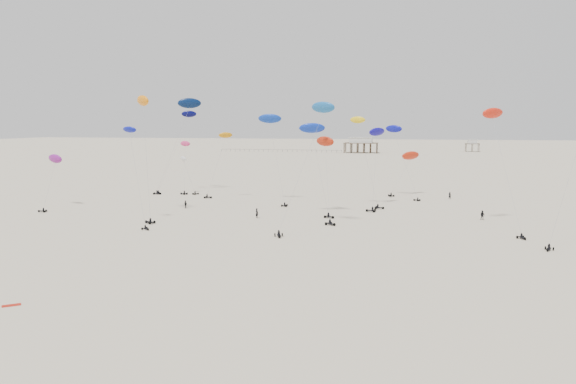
% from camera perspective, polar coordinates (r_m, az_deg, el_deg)
% --- Properties ---
extents(ground_plane, '(900.00, 900.00, 0.00)m').
position_cam_1_polar(ground_plane, '(206.26, 6.61, 1.79)').
color(ground_plane, beige).
extents(pavilion_main, '(21.00, 13.00, 9.80)m').
position_cam_1_polar(pavilion_main, '(355.99, 7.41, 4.65)').
color(pavilion_main, brown).
rests_on(pavilion_main, ground).
extents(pavilion_small, '(9.00, 7.00, 8.00)m').
position_cam_1_polar(pavilion_small, '(386.80, 18.21, 4.43)').
color(pavilion_small, brown).
rests_on(pavilion_small, ground).
extents(pier_fence, '(80.20, 0.20, 1.50)m').
position_cam_1_polar(pier_fence, '(364.24, -0.80, 4.22)').
color(pier_fence, black).
rests_on(pier_fence, ground).
extents(rig_0, '(9.08, 14.35, 23.66)m').
position_cam_1_polar(rig_0, '(98.34, 2.61, 5.84)').
color(rig_0, black).
rests_on(rig_0, ground).
extents(rig_1, '(6.77, 4.95, 10.05)m').
position_cam_1_polar(rig_1, '(150.63, -10.22, 2.32)').
color(rig_1, black).
rests_on(rig_1, ground).
extents(rig_2, '(7.06, 13.58, 16.81)m').
position_cam_1_polar(rig_2, '(155.78, -10.45, 2.97)').
color(rig_2, black).
rests_on(rig_2, ground).
extents(rig_4, '(6.90, 17.98, 24.08)m').
position_cam_1_polar(rig_4, '(108.38, 20.44, 5.92)').
color(rig_4, black).
rests_on(rig_4, ground).
extents(rig_6, '(8.32, 6.83, 18.96)m').
position_cam_1_polar(rig_6, '(113.23, 2.76, 5.02)').
color(rig_6, black).
rests_on(rig_6, ground).
extents(rig_7, '(7.23, 3.59, 16.53)m').
position_cam_1_polar(rig_7, '(140.29, -7.11, 3.20)').
color(rig_7, black).
rests_on(rig_7, ground).
extents(rig_8, '(8.71, 8.52, 12.09)m').
position_cam_1_polar(rig_8, '(148.29, 12.10, 3.17)').
color(rig_8, black).
rests_on(rig_8, ground).
extents(rig_9, '(4.67, 13.24, 18.58)m').
position_cam_1_polar(rig_9, '(125.79, 8.89, 4.25)').
color(rig_9, black).
rests_on(rig_9, ground).
extents(rig_10, '(9.97, 14.62, 25.43)m').
position_cam_1_polar(rig_10, '(116.57, -14.41, 6.82)').
color(rig_10, black).
rests_on(rig_10, ground).
extents(rig_11, '(9.18, 9.61, 19.08)m').
position_cam_1_polar(rig_11, '(106.69, -15.29, 3.02)').
color(rig_11, black).
rests_on(rig_11, ground).
extents(rig_12, '(7.27, 15.80, 24.05)m').
position_cam_1_polar(rig_12, '(157.27, -10.96, 5.47)').
color(rig_12, black).
rests_on(rig_12, ground).
extents(rig_13, '(6.26, 11.61, 13.23)m').
position_cam_1_polar(rig_13, '(135.46, -22.73, 2.47)').
color(rig_13, black).
rests_on(rig_13, ground).
extents(rig_14, '(7.07, 17.68, 19.81)m').
position_cam_1_polar(rig_14, '(113.09, 3.91, 3.40)').
color(rig_14, black).
rests_on(rig_14, ground).
extents(rig_15, '(10.53, 10.75, 25.81)m').
position_cam_1_polar(rig_15, '(154.93, -10.28, 8.07)').
color(rig_15, black).
rests_on(rig_15, ground).
extents(rig_16, '(9.21, 10.33, 21.59)m').
position_cam_1_polar(rig_16, '(132.50, -1.69, 6.49)').
color(rig_16, black).
rests_on(rig_16, ground).
extents(rig_17, '(9.52, 10.34, 19.11)m').
position_cam_1_polar(rig_17, '(143.70, 11.04, 5.28)').
color(rig_17, black).
rests_on(rig_17, ground).
extents(rig_18, '(8.09, 4.91, 20.19)m').
position_cam_1_polar(rig_18, '(124.73, 8.01, 3.49)').
color(rig_18, black).
rests_on(rig_18, ground).
extents(spectator_0, '(1.01, 0.97, 2.29)m').
position_cam_1_polar(spectator_0, '(111.05, -3.18, -2.66)').
color(spectator_0, black).
rests_on(spectator_0, ground).
extents(spectator_1, '(1.21, 0.99, 2.16)m').
position_cam_1_polar(spectator_1, '(115.20, 19.13, -2.69)').
color(spectator_1, black).
rests_on(spectator_1, ground).
extents(spectator_2, '(1.35, 1.15, 2.02)m').
position_cam_1_polar(spectator_2, '(125.63, -10.37, -1.63)').
color(spectator_2, black).
rests_on(spectator_2, ground).
extents(spectator_3, '(0.88, 0.73, 2.08)m').
position_cam_1_polar(spectator_3, '(143.97, 16.10, -0.70)').
color(spectator_3, black).
rests_on(spectator_3, ground).
extents(grounded_kite_b, '(1.85, 1.66, 0.07)m').
position_cam_1_polar(grounded_kite_b, '(65.36, -26.28, -10.31)').
color(grounded_kite_b, '#B4190B').
rests_on(grounded_kite_b, ground).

